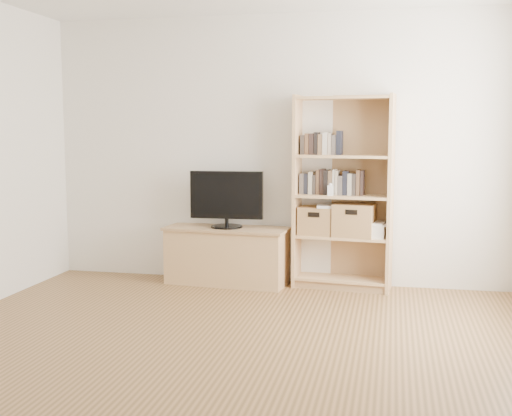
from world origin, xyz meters
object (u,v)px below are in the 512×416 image
(basket_right, at_px, (354,220))
(laptop, at_px, (334,206))
(bookshelf, at_px, (343,193))
(basket_left, at_px, (317,220))
(television, at_px, (227,199))
(tv_stand, at_px, (227,257))
(baby_monitor, at_px, (330,191))

(basket_right, relative_size, laptop, 1.17)
(bookshelf, bearing_deg, laptop, -165.11)
(bookshelf, height_order, basket_left, bookshelf)
(bookshelf, relative_size, basket_right, 4.92)
(bookshelf, xyz_separation_m, basket_right, (0.11, -0.02, -0.25))
(television, xyz_separation_m, basket_left, (0.87, 0.07, -0.19))
(tv_stand, bearing_deg, laptop, 7.14)
(basket_left, xyz_separation_m, laptop, (0.16, -0.03, 0.14))
(tv_stand, distance_m, basket_left, 0.95)
(bookshelf, xyz_separation_m, baby_monitor, (-0.11, -0.09, 0.03))
(television, relative_size, baby_monitor, 7.43)
(television, xyz_separation_m, baby_monitor, (1.00, -0.04, 0.10))
(tv_stand, height_order, basket_left, basket_left)
(baby_monitor, bearing_deg, laptop, 69.38)
(tv_stand, relative_size, basket_left, 3.59)
(bookshelf, distance_m, baby_monitor, 0.15)
(television, height_order, laptop, television)
(television, relative_size, basket_right, 1.92)
(television, bearing_deg, laptop, 0.37)
(tv_stand, xyz_separation_m, bookshelf, (1.11, 0.05, 0.65))
(bookshelf, distance_m, laptop, 0.15)
(television, bearing_deg, baby_monitor, -4.01)
(baby_monitor, bearing_deg, television, 179.04)
(bookshelf, relative_size, laptop, 5.75)
(television, bearing_deg, basket_left, 2.83)
(bookshelf, height_order, basket_right, bookshelf)
(television, height_order, basket_right, television)
(basket_left, distance_m, basket_right, 0.35)
(baby_monitor, bearing_deg, tv_stand, 179.04)
(television, distance_m, baby_monitor, 1.01)
(laptop, bearing_deg, television, 178.26)
(tv_stand, bearing_deg, basket_right, 6.68)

